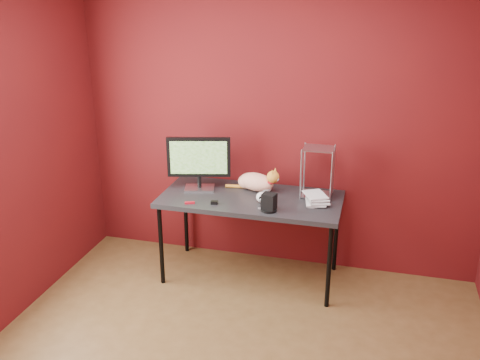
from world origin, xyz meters
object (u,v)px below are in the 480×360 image
(speaker, at_px, (269,203))
(book_stack, at_px, (310,153))
(monitor, at_px, (199,161))
(cat, at_px, (256,182))
(skull_mug, at_px, (262,197))
(desk, at_px, (251,203))

(speaker, xyz_separation_m, book_stack, (0.27, 0.24, 0.36))
(monitor, bearing_deg, speaker, -38.19)
(cat, bearing_deg, skull_mug, -50.26)
(desk, height_order, book_stack, book_stack)
(desk, xyz_separation_m, skull_mug, (0.11, -0.09, 0.10))
(speaker, relative_size, book_stack, 0.17)
(skull_mug, bearing_deg, cat, 90.70)
(cat, bearing_deg, book_stack, -1.75)
(desk, height_order, cat, cat)
(skull_mug, relative_size, speaker, 0.68)
(monitor, distance_m, skull_mug, 0.64)
(cat, height_order, book_stack, book_stack)
(cat, xyz_separation_m, speaker, (0.19, -0.40, -0.01))
(desk, distance_m, monitor, 0.57)
(speaker, bearing_deg, desk, 142.02)
(cat, bearing_deg, desk, -75.88)
(speaker, bearing_deg, skull_mug, 133.45)
(monitor, xyz_separation_m, speaker, (0.67, -0.30, -0.19))
(cat, xyz_separation_m, book_stack, (0.46, -0.16, 0.35))
(monitor, xyz_separation_m, skull_mug, (0.58, -0.15, -0.21))
(desk, bearing_deg, speaker, -49.67)
(monitor, height_order, cat, monitor)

